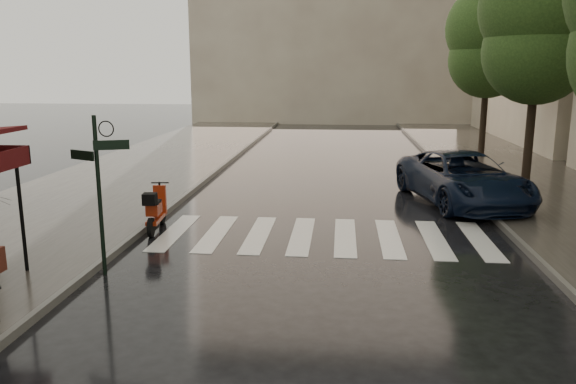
# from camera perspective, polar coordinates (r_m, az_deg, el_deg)

# --- Properties ---
(ground) EXTENTS (120.00, 120.00, 0.00)m
(ground) POSITION_cam_1_polar(r_m,az_deg,el_deg) (8.70, -18.59, -15.09)
(ground) COLOR black
(ground) RESTS_ON ground
(sidewalk_near) EXTENTS (6.00, 60.00, 0.12)m
(sidewalk_near) POSITION_cam_1_polar(r_m,az_deg,el_deg) (20.93, -16.71, 1.10)
(sidewalk_near) COLOR #38332D
(sidewalk_near) RESTS_ON ground
(sidewalk_far) EXTENTS (5.50, 60.00, 0.12)m
(sidewalk_far) POSITION_cam_1_polar(r_m,az_deg,el_deg) (20.59, 24.89, 0.29)
(sidewalk_far) COLOR #38332D
(sidewalk_far) RESTS_ON ground
(curb_near) EXTENTS (0.12, 60.00, 0.16)m
(curb_near) POSITION_cam_1_polar(r_m,az_deg,el_deg) (19.98, -8.58, 1.02)
(curb_near) COLOR #595651
(curb_near) RESTS_ON ground
(curb_far) EXTENTS (0.12, 60.00, 0.16)m
(curb_far) POSITION_cam_1_polar(r_m,az_deg,el_deg) (19.82, 17.25, 0.51)
(curb_far) COLOR #595651
(curb_far) RESTS_ON ground
(crosswalk) EXTENTS (7.85, 3.20, 0.01)m
(crosswalk) POSITION_cam_1_polar(r_m,az_deg,el_deg) (13.59, 3.61, -4.47)
(crosswalk) COLOR silver
(crosswalk) RESTS_ON ground
(signpost) EXTENTS (1.17, 0.29, 3.10)m
(signpost) POSITION_cam_1_polar(r_m,az_deg,el_deg) (11.19, -18.66, 0.92)
(signpost) COLOR black
(signpost) RESTS_ON ground
(tree_mid) EXTENTS (3.80, 3.80, 8.34)m
(tree_mid) POSITION_cam_1_polar(r_m,az_deg,el_deg) (20.06, 24.25, 16.00)
(tree_mid) COLOR black
(tree_mid) RESTS_ON sidewalk_far
(tree_far) EXTENTS (3.80, 3.80, 8.16)m
(tree_far) POSITION_cam_1_polar(r_m,az_deg,el_deg) (26.82, 19.80, 14.82)
(tree_far) COLOR black
(tree_far) RESTS_ON sidewalk_far
(scooter) EXTENTS (0.51, 1.69, 1.11)m
(scooter) POSITION_cam_1_polar(r_m,az_deg,el_deg) (14.29, -13.30, -1.84)
(scooter) COLOR black
(scooter) RESTS_ON ground
(parked_car) EXTENTS (3.74, 5.95, 1.53)m
(parked_car) POSITION_cam_1_polar(r_m,az_deg,el_deg) (17.55, 17.33, 1.35)
(parked_car) COLOR black
(parked_car) RESTS_ON ground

